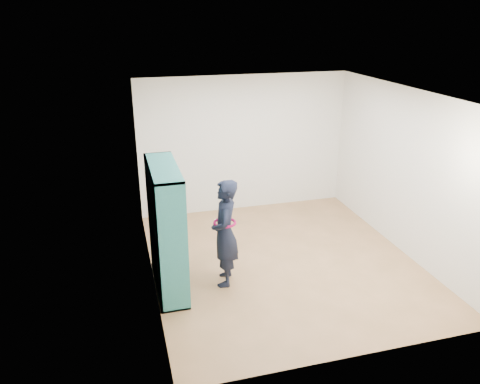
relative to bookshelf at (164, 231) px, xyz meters
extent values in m
plane|color=olive|center=(1.83, 0.21, -0.86)|extent=(4.50, 4.50, 0.00)
plane|color=white|center=(1.83, 0.21, 1.74)|extent=(4.50, 4.50, 0.00)
cube|color=white|center=(-0.17, 0.21, 0.44)|extent=(0.02, 4.50, 2.60)
cube|color=white|center=(3.83, 0.21, 0.44)|extent=(0.02, 4.50, 2.60)
cube|color=white|center=(1.83, 2.46, 0.44)|extent=(4.00, 0.02, 2.60)
cube|color=white|center=(1.83, -2.04, 0.44)|extent=(4.00, 0.02, 2.60)
cube|color=teal|center=(0.03, -0.64, 0.03)|extent=(0.39, 0.03, 1.79)
cube|color=teal|center=(0.03, 0.67, 0.03)|extent=(0.39, 0.03, 1.79)
cube|color=teal|center=(0.03, 0.01, -0.85)|extent=(0.39, 1.34, 0.03)
cube|color=teal|center=(0.03, 0.01, 0.91)|extent=(0.39, 1.34, 0.03)
cube|color=teal|center=(-0.15, 0.01, 0.03)|extent=(0.03, 1.34, 1.79)
cube|color=teal|center=(0.03, -0.20, 0.03)|extent=(0.36, 0.03, 1.73)
cube|color=teal|center=(0.03, 0.23, 0.03)|extent=(0.36, 0.03, 1.73)
cube|color=teal|center=(0.03, 0.01, -0.40)|extent=(0.36, 1.28, 0.03)
cube|color=teal|center=(0.03, 0.01, 0.03)|extent=(0.36, 1.28, 0.03)
cube|color=teal|center=(0.03, 0.01, 0.46)|extent=(0.36, 1.28, 0.03)
cube|color=beige|center=(0.05, -0.42, -0.78)|extent=(0.25, 0.16, 0.09)
cube|color=black|center=(0.06, -0.48, -0.24)|extent=(0.20, 0.18, 0.31)
cube|color=maroon|center=(0.06, -0.48, 0.19)|extent=(0.20, 0.18, 0.31)
cube|color=silver|center=(0.05, -0.42, 0.52)|extent=(0.25, 0.16, 0.09)
cube|color=navy|center=(0.06, -0.05, -0.69)|extent=(0.20, 0.18, 0.27)
cube|color=brown|center=(0.06, -0.05, -0.27)|extent=(0.20, 0.18, 0.24)
cube|color=#BFB28C|center=(0.05, 0.00, 0.07)|extent=(0.25, 0.16, 0.06)
cube|color=#26594C|center=(0.06, -0.05, 0.60)|extent=(0.20, 0.18, 0.24)
cube|color=beige|center=(0.06, 0.37, -0.68)|extent=(0.20, 0.18, 0.29)
cube|color=black|center=(0.05, 0.43, -0.34)|extent=(0.25, 0.16, 0.09)
cube|color=maroon|center=(0.06, 0.37, 0.17)|extent=(0.20, 0.18, 0.26)
cube|color=silver|center=(0.06, 0.37, 0.61)|extent=(0.20, 0.18, 0.26)
imported|color=black|center=(0.82, -0.11, -0.08)|extent=(0.51, 0.65, 1.56)
torus|color=#A20C49|center=(0.82, -0.11, 0.07)|extent=(0.39, 0.39, 0.04)
cube|color=silver|center=(0.71, -0.01, 0.02)|extent=(0.03, 0.12, 0.15)
cube|color=black|center=(0.71, -0.01, 0.02)|extent=(0.03, 0.11, 0.14)
camera|label=1|loc=(-0.52, -5.81, 2.81)|focal=35.00mm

